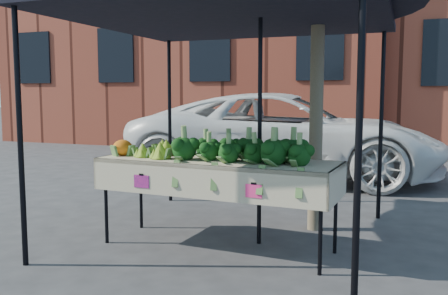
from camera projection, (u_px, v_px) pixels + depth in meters
ground at (231, 247)px, 4.95m from camera, size 90.00×90.00×0.00m
table at (217, 204)px, 4.88m from camera, size 2.44×0.94×0.90m
canopy at (230, 111)px, 5.12m from camera, size 3.16×3.16×2.74m
broccoli_heap at (244, 146)px, 4.74m from camera, size 1.40×0.60×0.29m
romanesco_cluster at (159, 145)px, 5.08m from camera, size 0.46×0.60×0.23m
cauliflower_pair at (123, 146)px, 5.14m from camera, size 0.23×0.23×0.20m
vehicle at (287, 23)px, 8.77m from camera, size 1.81×2.74×5.66m
street_tree at (318, 36)px, 5.37m from camera, size 2.21×2.21×4.36m
building_left at (214, 11)px, 17.38m from camera, size 12.00×8.00×9.00m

